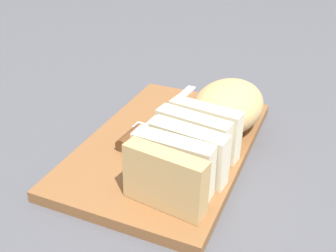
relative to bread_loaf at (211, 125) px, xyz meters
The scene contains 6 objects.
ground_plane 0.09m from the bread_loaf, 79.20° to the right, with size 3.00×3.00×0.00m, color #4C4C51.
cutting_board 0.09m from the bread_loaf, 79.20° to the right, with size 0.40×0.26×0.02m, color brown.
bread_loaf is the anchor object (origin of this frame).
bread_knife 0.13m from the bread_loaf, 87.98° to the right, with size 0.28×0.04×0.02m.
crumb_near_knife 0.11m from the bread_loaf, 70.85° to the right, with size 0.00×0.00×0.00m, color tan.
crumb_near_loaf 0.07m from the bread_loaf, 67.11° to the right, with size 0.01×0.01×0.01m, color tan.
Camera 1 is at (0.53, 0.23, 0.38)m, focal length 43.16 mm.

